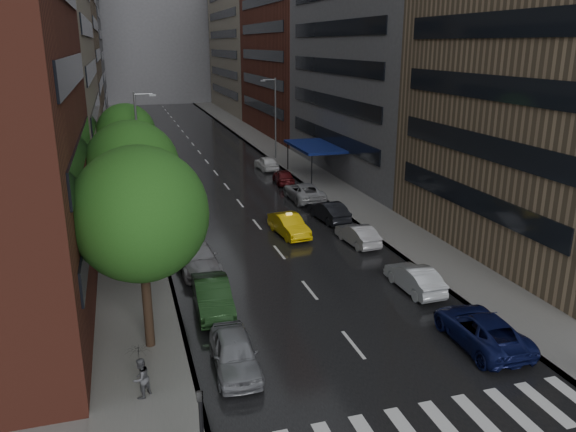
{
  "coord_description": "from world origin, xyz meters",
  "views": [
    {
      "loc": [
        -9.09,
        -16.27,
        12.75
      ],
      "look_at": [
        0.0,
        14.06,
        3.0
      ],
      "focal_mm": 35.0,
      "sensor_mm": 36.0,
      "label": 1
    }
  ],
  "objects": [
    {
      "name": "street_lamp_left",
      "position": [
        -7.72,
        30.0,
        4.89
      ],
      "size": [
        1.74,
        0.22,
        9.0
      ],
      "color": "gray",
      "rests_on": "sidewalk_left"
    },
    {
      "name": "building_far",
      "position": [
        0.0,
        118.0,
        16.0
      ],
      "size": [
        40.0,
        14.0,
        32.0
      ],
      "primitive_type": "cube",
      "color": "slate",
      "rests_on": "ground"
    },
    {
      "name": "buildings_left",
      "position": [
        -15.0,
        58.79,
        15.99
      ],
      "size": [
        8.0,
        108.0,
        38.0
      ],
      "color": "maroon",
      "rests_on": "ground"
    },
    {
      "name": "crosswalk",
      "position": [
        0.2,
        -2.0,
        0.01
      ],
      "size": [
        13.15,
        2.8,
        0.01
      ],
      "color": "silver",
      "rests_on": "ground"
    },
    {
      "name": "street_lamp_right",
      "position": [
        7.72,
        45.0,
        4.89
      ],
      "size": [
        1.74,
        0.22,
        9.0
      ],
      "color": "gray",
      "rests_on": "sidewalk_right"
    },
    {
      "name": "tree_near",
      "position": [
        -8.6,
        6.3,
        6.12
      ],
      "size": [
        5.61,
        5.61,
        8.94
      ],
      "color": "#382619",
      "rests_on": "ground"
    },
    {
      "name": "buildings_right",
      "position": [
        15.0,
        56.7,
        15.03
      ],
      "size": [
        8.05,
        109.1,
        36.0
      ],
      "color": "#937A5B",
      "rests_on": "ground"
    },
    {
      "name": "sidewalk_left",
      "position": [
        -9.0,
        50.0,
        0.07
      ],
      "size": [
        4.0,
        140.0,
        0.15
      ],
      "primitive_type": "cube",
      "color": "gray",
      "rests_on": "ground"
    },
    {
      "name": "sidewalk_right",
      "position": [
        9.0,
        50.0,
        0.07
      ],
      "size": [
        4.0,
        140.0,
        0.15
      ],
      "primitive_type": "cube",
      "color": "gray",
      "rests_on": "ground"
    },
    {
      "name": "awning",
      "position": [
        8.98,
        35.0,
        3.13
      ],
      "size": [
        4.0,
        8.0,
        3.12
      ],
      "color": "navy",
      "rests_on": "sidewalk_right"
    },
    {
      "name": "parked_cars_right",
      "position": [
        5.4,
        20.34,
        0.72
      ],
      "size": [
        2.64,
        42.46,
        1.5
      ],
      "color": "#0E1443",
      "rests_on": "ground"
    },
    {
      "name": "road",
      "position": [
        0.0,
        50.0,
        0.01
      ],
      "size": [
        14.0,
        140.0,
        0.01
      ],
      "primitive_type": "cube",
      "color": "black",
      "rests_on": "ground"
    },
    {
      "name": "ped_black_umbrella",
      "position": [
        -9.13,
        2.54,
        1.4
      ],
      "size": [
        0.96,
        0.98,
        2.09
      ],
      "color": "#4B4B50",
      "rests_on": "sidewalk_left"
    },
    {
      "name": "ground",
      "position": [
        0.0,
        0.0,
        0.0
      ],
      "size": [
        220.0,
        220.0,
        0.0
      ],
      "primitive_type": "plane",
      "color": "gray",
      "rests_on": "ground"
    },
    {
      "name": "tree_far",
      "position": [
        -8.6,
        33.62,
        5.43
      ],
      "size": [
        4.98,
        4.98,
        7.94
      ],
      "color": "#382619",
      "rests_on": "ground"
    },
    {
      "name": "parked_cars_left",
      "position": [
        -5.4,
        13.03,
        0.78
      ],
      "size": [
        2.42,
        23.63,
        1.59
      ],
      "color": "gray",
      "rests_on": "ground"
    },
    {
      "name": "tree_mid",
      "position": [
        -8.6,
        16.64,
        5.92
      ],
      "size": [
        5.43,
        5.43,
        8.65
      ],
      "color": "#382619",
      "rests_on": "ground"
    },
    {
      "name": "taxi",
      "position": [
        1.56,
        19.02,
        0.73
      ],
      "size": [
        2.04,
        4.6,
        1.47
      ],
      "primitive_type": "imported",
      "rotation": [
        0.0,
        0.0,
        0.11
      ],
      "color": "yellow",
      "rests_on": "ground"
    }
  ]
}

